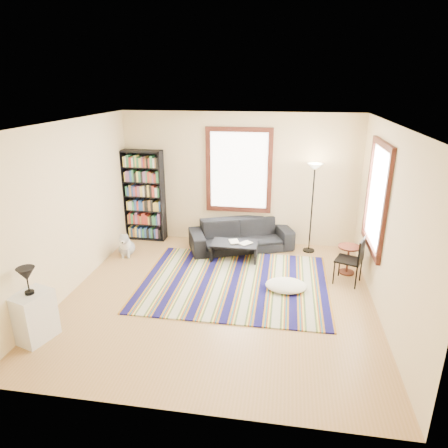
# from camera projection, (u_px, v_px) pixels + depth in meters

# --- Properties ---
(floor) EXTENTS (5.00, 5.00, 0.10)m
(floor) POSITION_uv_depth(u_px,v_px,m) (219.00, 299.00, 6.65)
(floor) COLOR #B08350
(floor) RESTS_ON ground
(ceiling) EXTENTS (5.00, 5.00, 0.10)m
(ceiling) POSITION_uv_depth(u_px,v_px,m) (218.00, 120.00, 5.68)
(ceiling) COLOR white
(ceiling) RESTS_ON floor
(wall_back) EXTENTS (5.00, 0.10, 2.80)m
(wall_back) POSITION_uv_depth(u_px,v_px,m) (239.00, 179.00, 8.54)
(wall_back) COLOR beige
(wall_back) RESTS_ON floor
(wall_front) EXTENTS (5.00, 0.10, 2.80)m
(wall_front) POSITION_uv_depth(u_px,v_px,m) (173.00, 301.00, 3.79)
(wall_front) COLOR beige
(wall_front) RESTS_ON floor
(wall_left) EXTENTS (0.10, 5.00, 2.80)m
(wall_left) POSITION_uv_depth(u_px,v_px,m) (66.00, 209.00, 6.54)
(wall_left) COLOR beige
(wall_left) RESTS_ON floor
(wall_right) EXTENTS (0.10, 5.00, 2.80)m
(wall_right) POSITION_uv_depth(u_px,v_px,m) (392.00, 225.00, 5.79)
(wall_right) COLOR beige
(wall_right) RESTS_ON floor
(window_back) EXTENTS (1.20, 0.06, 1.60)m
(window_back) POSITION_uv_depth(u_px,v_px,m) (239.00, 171.00, 8.39)
(window_back) COLOR white
(window_back) RESTS_ON wall_back
(window_right) EXTENTS (0.06, 1.20, 1.60)m
(window_right) POSITION_uv_depth(u_px,v_px,m) (377.00, 197.00, 6.47)
(window_right) COLOR white
(window_right) RESTS_ON wall_right
(rug) EXTENTS (3.26, 2.61, 0.02)m
(rug) POSITION_uv_depth(u_px,v_px,m) (234.00, 282.00, 7.08)
(rug) COLOR #100D44
(rug) RESTS_ON floor
(sofa) EXTENTS (1.55, 2.28, 0.62)m
(sofa) POSITION_uv_depth(u_px,v_px,m) (241.00, 235.00, 8.42)
(sofa) COLOR black
(sofa) RESTS_ON floor
(bookshelf) EXTENTS (0.90, 0.30, 2.00)m
(bookshelf) POSITION_uv_depth(u_px,v_px,m) (144.00, 196.00, 8.76)
(bookshelf) COLOR black
(bookshelf) RESTS_ON floor
(coffee_table) EXTENTS (0.91, 0.53, 0.36)m
(coffee_table) POSITION_uv_depth(u_px,v_px,m) (234.00, 251.00, 7.95)
(coffee_table) COLOR black
(coffee_table) RESTS_ON floor
(book_a) EXTENTS (0.29, 0.25, 0.02)m
(book_a) POSITION_uv_depth(u_px,v_px,m) (230.00, 242.00, 7.90)
(book_a) COLOR beige
(book_a) RESTS_ON coffee_table
(book_b) EXTENTS (0.30, 0.31, 0.02)m
(book_b) POSITION_uv_depth(u_px,v_px,m) (242.00, 242.00, 7.91)
(book_b) COLOR beige
(book_b) RESTS_ON coffee_table
(floor_cushion) EXTENTS (0.76, 0.60, 0.18)m
(floor_cushion) POSITION_uv_depth(u_px,v_px,m) (286.00, 285.00, 6.80)
(floor_cushion) COLOR white
(floor_cushion) RESTS_ON floor
(floor_lamp) EXTENTS (0.39, 0.39, 1.86)m
(floor_lamp) POSITION_uv_depth(u_px,v_px,m) (312.00, 209.00, 8.09)
(floor_lamp) COLOR black
(floor_lamp) RESTS_ON floor
(side_table) EXTENTS (0.50, 0.50, 0.54)m
(side_table) POSITION_uv_depth(u_px,v_px,m) (348.00, 260.00, 7.35)
(side_table) COLOR #421B10
(side_table) RESTS_ON floor
(folding_chair) EXTENTS (0.54, 0.53, 0.86)m
(folding_chair) POSITION_uv_depth(u_px,v_px,m) (349.00, 260.00, 6.95)
(folding_chair) COLOR black
(folding_chair) RESTS_ON floor
(white_cabinet) EXTENTS (0.51, 0.59, 0.70)m
(white_cabinet) POSITION_uv_depth(u_px,v_px,m) (34.00, 316.00, 5.43)
(white_cabinet) COLOR white
(white_cabinet) RESTS_ON floor
(table_lamp) EXTENTS (0.26, 0.26, 0.38)m
(table_lamp) POSITION_uv_depth(u_px,v_px,m) (27.00, 281.00, 5.25)
(table_lamp) COLOR black
(table_lamp) RESTS_ON white_cabinet
(dog) EXTENTS (0.44, 0.56, 0.51)m
(dog) POSITION_uv_depth(u_px,v_px,m) (126.00, 244.00, 8.13)
(dog) COLOR silver
(dog) RESTS_ON floor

